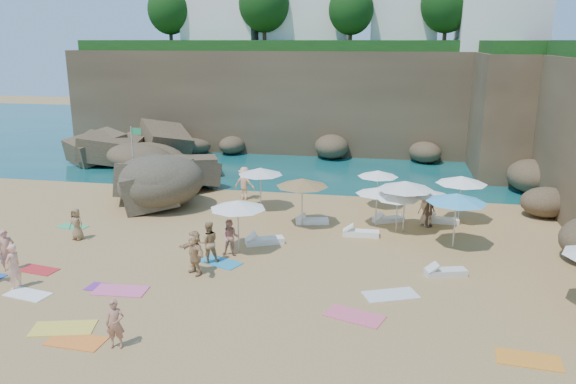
% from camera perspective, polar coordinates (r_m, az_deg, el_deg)
% --- Properties ---
extents(ground, '(120.00, 120.00, 0.00)m').
position_cam_1_polar(ground, '(24.43, -5.99, -6.12)').
color(ground, tan).
rests_on(ground, ground).
extents(seawater, '(120.00, 120.00, 0.00)m').
position_cam_1_polar(seawater, '(52.92, 3.45, 5.59)').
color(seawater, '#0C4751').
rests_on(seawater, ground).
extents(cliff_back, '(44.00, 8.00, 8.00)m').
position_cam_1_polar(cliff_back, '(47.22, 5.15, 9.28)').
color(cliff_back, brown).
rests_on(cliff_back, ground).
extents(cliff_corner, '(10.00, 12.00, 8.00)m').
position_cam_1_polar(cliff_corner, '(43.23, 24.76, 7.41)').
color(cliff_corner, brown).
rests_on(cliff_corner, ground).
extents(rock_promontory, '(12.00, 7.00, 2.00)m').
position_cam_1_polar(rock_promontory, '(42.64, -13.98, 2.80)').
color(rock_promontory, brown).
rests_on(rock_promontory, ground).
extents(clifftop_buildings, '(28.48, 9.48, 7.00)m').
position_cam_1_polar(clifftop_buildings, '(47.73, 6.68, 18.01)').
color(clifftop_buildings, white).
rests_on(clifftop_buildings, cliff_back).
extents(clifftop_trees, '(35.60, 23.82, 4.40)m').
position_cam_1_polar(clifftop_trees, '(41.36, 8.60, 18.41)').
color(clifftop_trees, '#11380F').
rests_on(clifftop_trees, ground).
extents(marina_masts, '(3.10, 0.10, 6.00)m').
position_cam_1_polar(marina_masts, '(57.03, -13.37, 8.95)').
color(marina_masts, white).
rests_on(marina_masts, ground).
extents(rock_outcrop, '(8.51, 6.99, 3.04)m').
position_cam_1_polar(rock_outcrop, '(34.09, -15.64, -0.40)').
color(rock_outcrop, brown).
rests_on(rock_outcrop, ground).
extents(flag_pole, '(0.72, 0.12, 3.68)m').
position_cam_1_polar(flag_pole, '(36.29, -15.36, 4.37)').
color(flag_pole, silver).
rests_on(flag_pole, ground).
extents(parasol_0, '(2.40, 2.40, 2.27)m').
position_cam_1_polar(parasol_0, '(29.90, -2.82, 2.12)').
color(parasol_0, silver).
rests_on(parasol_0, ground).
extents(parasol_1, '(2.06, 2.06, 1.95)m').
position_cam_1_polar(parasol_1, '(27.49, 9.02, 0.14)').
color(parasol_1, silver).
rests_on(parasol_1, ground).
extents(parasol_2, '(2.50, 2.50, 2.37)m').
position_cam_1_polar(parasol_2, '(28.94, 17.23, 1.18)').
color(parasol_2, silver).
rests_on(parasol_2, ground).
extents(parasol_3, '(2.19, 2.19, 2.07)m').
position_cam_1_polar(parasol_3, '(30.53, 9.13, 1.86)').
color(parasol_3, silver).
rests_on(parasol_3, ground).
extents(parasol_4, '(2.63, 2.63, 2.49)m').
position_cam_1_polar(parasol_4, '(26.76, 11.84, 0.68)').
color(parasol_4, silver).
rests_on(parasol_4, ground).
extents(parasol_5, '(2.00, 2.00, 1.89)m').
position_cam_1_polar(parasol_5, '(27.77, 14.29, -0.11)').
color(parasol_5, silver).
rests_on(parasol_5, ground).
extents(parasol_6, '(2.54, 2.54, 2.41)m').
position_cam_1_polar(parasol_6, '(27.02, 1.45, 0.98)').
color(parasol_6, silver).
rests_on(parasol_6, ground).
extents(parasol_7, '(2.05, 2.05, 1.93)m').
position_cam_1_polar(parasol_7, '(26.79, 11.08, -0.39)').
color(parasol_7, silver).
rests_on(parasol_7, ground).
extents(parasol_9, '(2.41, 2.41, 2.28)m').
position_cam_1_polar(parasol_9, '(23.89, -5.12, -1.29)').
color(parasol_9, silver).
rests_on(parasol_9, ground).
extents(parasol_10, '(2.61, 2.61, 2.47)m').
position_cam_1_polar(parasol_10, '(25.24, 16.77, -0.57)').
color(parasol_10, silver).
rests_on(parasol_10, ground).
extents(lounger_0, '(1.62, 1.16, 0.24)m').
position_cam_1_polar(lounger_0, '(28.63, 10.15, -2.78)').
color(lounger_0, white).
rests_on(lounger_0, ground).
extents(lounger_1, '(1.70, 0.91, 0.25)m').
position_cam_1_polar(lounger_1, '(27.96, 2.47, -2.98)').
color(lounger_1, white).
rests_on(lounger_1, ground).
extents(lounger_2, '(1.63, 0.55, 0.25)m').
position_cam_1_polar(lounger_2, '(29.10, 15.37, -2.80)').
color(lounger_2, white).
rests_on(lounger_2, ground).
extents(lounger_3, '(1.79, 1.23, 0.27)m').
position_cam_1_polar(lounger_3, '(25.27, -2.39, -4.98)').
color(lounger_3, white).
rests_on(lounger_3, ground).
extents(lounger_4, '(1.68, 0.61, 0.26)m').
position_cam_1_polar(lounger_4, '(26.45, 7.43, -4.17)').
color(lounger_4, white).
rests_on(lounger_4, ground).
extents(lounger_5, '(1.68, 0.98, 0.25)m').
position_cam_1_polar(lounger_5, '(22.85, 15.73, -7.86)').
color(lounger_5, silver).
rests_on(lounger_5, ground).
extents(towel_1, '(1.98, 1.09, 0.03)m').
position_cam_1_polar(towel_1, '(21.65, -16.67, -9.57)').
color(towel_1, '#ED5C94').
rests_on(towel_1, ground).
extents(towel_2, '(1.80, 0.96, 0.03)m').
position_cam_1_polar(towel_2, '(18.76, -20.74, -13.99)').
color(towel_2, orange).
rests_on(towel_2, ground).
extents(towel_4, '(2.12, 1.44, 0.03)m').
position_cam_1_polar(towel_4, '(19.65, -21.86, -12.72)').
color(towel_4, yellow).
rests_on(towel_4, ground).
extents(towel_5, '(1.72, 1.07, 0.03)m').
position_cam_1_polar(towel_5, '(22.52, -24.92, -9.41)').
color(towel_5, white).
rests_on(towel_5, ground).
extents(towel_6, '(1.50, 0.82, 0.03)m').
position_cam_1_polar(towel_6, '(22.03, -18.00, -9.25)').
color(towel_6, purple).
rests_on(towel_6, ground).
extents(towel_7, '(1.63, 1.00, 0.03)m').
position_cam_1_polar(towel_7, '(24.60, -24.00, -7.24)').
color(towel_7, red).
rests_on(towel_7, ground).
extents(towel_8, '(1.99, 1.49, 0.03)m').
position_cam_1_polar(towel_8, '(23.41, -6.93, -7.09)').
color(towel_8, '#2590C5').
rests_on(towel_8, ground).
extents(towel_9, '(2.11, 1.51, 0.03)m').
position_cam_1_polar(towel_9, '(19.15, 6.76, -12.40)').
color(towel_9, '#E35876').
rests_on(towel_9, ground).
extents(towel_10, '(1.86, 1.04, 0.03)m').
position_cam_1_polar(towel_10, '(18.11, 23.26, -15.38)').
color(towel_10, orange).
rests_on(towel_10, ground).
extents(towel_11, '(1.56, 0.95, 0.03)m').
position_cam_1_polar(towel_11, '(29.42, -21.05, -3.32)').
color(towel_11, '#33B56A').
rests_on(towel_11, ground).
extents(towel_13, '(2.14, 1.63, 0.03)m').
position_cam_1_polar(towel_13, '(20.77, 10.38, -10.24)').
color(towel_13, silver).
rests_on(towel_13, ground).
extents(person_stand_0, '(0.72, 0.72, 1.68)m').
position_cam_1_polar(person_stand_0, '(24.84, -26.70, -5.30)').
color(person_stand_0, tan).
rests_on(person_stand_0, ground).
extents(person_stand_1, '(1.06, 0.97, 1.75)m').
position_cam_1_polar(person_stand_1, '(23.18, -8.09, -5.08)').
color(person_stand_1, '#A98454').
rests_on(person_stand_1, ground).
extents(person_stand_2, '(1.28, 0.69, 1.89)m').
position_cam_1_polar(person_stand_2, '(32.04, -4.44, 0.89)').
color(person_stand_2, '#ECAE86').
rests_on(person_stand_2, ground).
extents(person_stand_3, '(0.82, 0.89, 1.47)m').
position_cam_1_polar(person_stand_3, '(28.14, 14.13, -2.02)').
color(person_stand_3, '#875E43').
rests_on(person_stand_3, ground).
extents(person_stand_4, '(0.89, 0.88, 1.67)m').
position_cam_1_polar(person_stand_4, '(28.35, 13.84, -1.67)').
color(person_stand_4, tan).
rests_on(person_stand_4, ground).
extents(person_stand_5, '(1.45, 0.60, 1.52)m').
position_cam_1_polar(person_stand_5, '(34.96, -7.59, 1.70)').
color(person_stand_5, '#AA7C55').
rests_on(person_stand_5, ground).
extents(person_stand_6, '(0.52, 0.69, 1.73)m').
position_cam_1_polar(person_stand_6, '(22.94, -26.13, -6.81)').
color(person_stand_6, '#F7AC8C').
rests_on(person_stand_6, ground).
extents(person_lie_2, '(0.92, 1.54, 0.39)m').
position_cam_1_polar(person_lie_2, '(27.49, -20.59, -4.16)').
color(person_lie_2, olive).
rests_on(person_lie_2, ground).
extents(person_lie_3, '(2.34, 2.36, 0.46)m').
position_cam_1_polar(person_lie_3, '(22.38, -9.41, -7.66)').
color(person_lie_3, tan).
rests_on(person_lie_3, ground).
extents(person_lie_4, '(0.84, 1.59, 0.36)m').
position_cam_1_polar(person_lie_4, '(17.99, -16.99, -14.37)').
color(person_lie_4, '#AF7157').
rests_on(person_lie_4, ground).
extents(person_lie_5, '(0.93, 1.63, 0.59)m').
position_cam_1_polar(person_lie_5, '(23.96, -5.85, -5.80)').
color(person_lie_5, tan).
rests_on(person_lie_5, ground).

